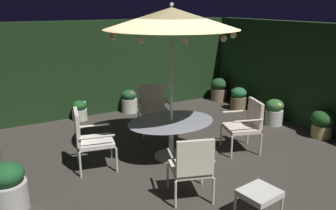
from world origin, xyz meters
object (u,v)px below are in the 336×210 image
object	(u,v)px
patio_chair_northeast	(192,165)
patio_dining_table	(171,128)
ottoman_footrest	(259,194)
potted_plant_front_corner	(80,110)
patio_chair_southeast	(154,106)
potted_plant_back_center	(323,123)
patio_umbrella	(172,19)
potted_plant_right_near	(238,98)
patio_chair_east	(246,122)
potted_plant_back_left	(219,89)
potted_plant_right_far	(129,101)
potted_plant_left_near	(8,187)
patio_chair_north	(88,136)
potted_plant_left_far	(274,112)

from	to	relation	value
patio_chair_northeast	patio_dining_table	bearing A→B (deg)	72.16
ottoman_footrest	potted_plant_front_corner	bearing A→B (deg)	101.28
patio_chair_southeast	potted_plant_back_center	bearing A→B (deg)	-36.14
patio_chair_northeast	potted_plant_front_corner	xyz separation A→B (m)	(-0.48, 4.28, -0.31)
potted_plant_front_corner	patio_umbrella	bearing A→B (deg)	-72.10
potted_plant_front_corner	potted_plant_right_near	bearing A→B (deg)	-16.91
patio_chair_east	potted_plant_back_center	size ratio (longest dim) A/B	1.65
potted_plant_right_near	potted_plant_back_left	bearing A→B (deg)	83.00
patio_dining_table	potted_plant_right_far	distance (m)	2.92
ottoman_footrest	potted_plant_right_near	bearing A→B (deg)	52.97
potted_plant_left_near	ottoman_footrest	bearing A→B (deg)	-32.12
patio_umbrella	patio_chair_north	xyz separation A→B (m)	(-1.44, 0.27, -1.90)
ottoman_footrest	potted_plant_left_near	bearing A→B (deg)	147.88
patio_dining_table	patio_chair_northeast	xyz separation A→B (m)	(-0.45, -1.39, -0.01)
potted_plant_back_center	patio_chair_northeast	bearing A→B (deg)	-169.48
patio_umbrella	patio_chair_north	distance (m)	2.40
patio_chair_north	potted_plant_left_far	world-z (taller)	patio_chair_north
patio_chair_northeast	patio_chair_east	bearing A→B (deg)	27.56
patio_dining_table	patio_chair_north	distance (m)	1.47
patio_chair_east	patio_chair_southeast	distance (m)	2.13
patio_dining_table	potted_plant_front_corner	distance (m)	3.05
patio_chair_northeast	potted_plant_right_far	size ratio (longest dim) A/B	1.65
potted_plant_left_near	potted_plant_back_left	xyz separation A→B (m)	(5.89, 3.10, -0.01)
patio_umbrella	ottoman_footrest	bearing A→B (deg)	-87.91
potted_plant_left_far	patio_umbrella	bearing A→B (deg)	-172.72
potted_plant_left_near	potted_plant_left_far	distance (m)	5.79
patio_chair_north	potted_plant_front_corner	size ratio (longest dim) A/B	2.16
patio_umbrella	patio_chair_east	world-z (taller)	patio_umbrella
patio_chair_southeast	ottoman_footrest	distance (m)	3.63
patio_dining_table	patio_chair_north	world-z (taller)	patio_chair_north
patio_chair_north	ottoman_footrest	world-z (taller)	patio_chair_north
patio_chair_east	potted_plant_back_center	world-z (taller)	patio_chair_east
patio_umbrella	potted_plant_front_corner	world-z (taller)	patio_umbrella
patio_chair_north	potted_plant_front_corner	world-z (taller)	patio_chair_north
patio_chair_east	potted_plant_right_near	distance (m)	2.68
patio_umbrella	potted_plant_back_center	bearing A→B (deg)	-12.15
patio_chair_northeast	potted_plant_left_far	world-z (taller)	patio_chair_northeast
patio_chair_east	potted_plant_right_far	size ratio (longest dim) A/B	1.65
ottoman_footrest	potted_plant_front_corner	world-z (taller)	potted_plant_front_corner
potted_plant_back_center	potted_plant_front_corner	distance (m)	5.53
patio_chair_northeast	ottoman_footrest	size ratio (longest dim) A/B	1.82
patio_chair_east	potted_plant_right_near	world-z (taller)	patio_chair_east
potted_plant_front_corner	patio_chair_east	bearing A→B (deg)	-54.91
ottoman_footrest	potted_plant_right_near	size ratio (longest dim) A/B	0.89
patio_chair_northeast	potted_plant_front_corner	size ratio (longest dim) A/B	2.03
potted_plant_right_near	potted_plant_left_near	bearing A→B (deg)	-160.01
patio_umbrella	patio_chair_east	distance (m)	2.42
ottoman_footrest	potted_plant_left_near	size ratio (longest dim) A/B	0.77
patio_dining_table	patio_chair_east	xyz separation A→B (m)	(1.40, -0.43, 0.00)
patio_chair_east	potted_plant_left_near	bearing A→B (deg)	179.71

